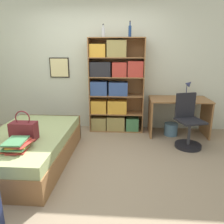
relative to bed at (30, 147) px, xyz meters
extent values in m
plane|color=gray|center=(0.80, -0.02, -0.23)|extent=(14.00, 14.00, 0.00)
cube|color=beige|center=(0.80, 1.68, 1.07)|extent=(10.00, 0.06, 2.60)
cube|color=black|center=(0.02, 1.64, 1.05)|extent=(0.41, 0.02, 0.41)
cube|color=beige|center=(0.02, 1.63, 1.05)|extent=(0.37, 0.01, 0.37)
cube|color=olive|center=(0.00, -0.02, -0.07)|extent=(1.15, 1.92, 0.31)
cube|color=#9EAD70|center=(0.00, -0.02, 0.16)|extent=(1.12, 1.89, 0.15)
cube|color=olive|center=(0.00, 0.92, 0.00)|extent=(1.15, 0.04, 0.45)
cube|color=maroon|center=(0.07, -0.24, 0.35)|extent=(0.34, 0.18, 0.24)
torus|color=maroon|center=(0.07, -0.24, 0.53)|extent=(0.20, 0.02, 0.20)
cube|color=#B2382D|center=(0.14, -0.55, 0.24)|extent=(0.25, 0.35, 0.01)
cube|color=#B2382D|center=(0.11, -0.55, 0.25)|extent=(0.27, 0.37, 0.01)
cube|color=beige|center=(0.12, -0.54, 0.26)|extent=(0.23, 0.30, 0.01)
cube|color=#99894C|center=(0.12, -0.55, 0.27)|extent=(0.28, 0.31, 0.01)
cube|color=#427A4C|center=(0.12, -0.54, 0.28)|extent=(0.28, 0.37, 0.02)
cube|color=gold|center=(0.13, -0.55, 0.30)|extent=(0.26, 0.31, 0.02)
cube|color=#B2382D|center=(0.13, -0.55, 0.31)|extent=(0.33, 0.34, 0.01)
cube|color=#B2382D|center=(0.13, -0.55, 0.33)|extent=(0.23, 0.31, 0.02)
cube|color=#427A4C|center=(0.11, -0.56, 0.34)|extent=(0.25, 0.33, 0.02)
cube|color=olive|center=(0.69, 1.46, 0.71)|extent=(0.02, 0.34, 1.86)
cube|color=olive|center=(1.76, 1.46, 0.71)|extent=(0.02, 0.34, 1.86)
cube|color=olive|center=(1.23, 1.63, 0.71)|extent=(1.08, 0.01, 1.86)
cube|color=olive|center=(1.23, 1.46, -0.22)|extent=(1.05, 0.34, 0.02)
cube|color=olive|center=(1.23, 1.46, 0.15)|extent=(1.05, 0.34, 0.02)
cube|color=olive|center=(1.23, 1.46, 0.52)|extent=(1.05, 0.34, 0.02)
cube|color=olive|center=(1.23, 1.46, 0.89)|extent=(1.05, 0.34, 0.02)
cube|color=olive|center=(1.23, 1.46, 1.26)|extent=(1.05, 0.34, 0.02)
cube|color=olive|center=(1.23, 1.46, 1.63)|extent=(1.05, 0.34, 0.02)
cube|color=#99894C|center=(0.86, 1.44, -0.08)|extent=(0.30, 0.26, 0.26)
cube|color=#99894C|center=(1.22, 1.44, -0.07)|extent=(0.37, 0.26, 0.28)
cube|color=#427A4C|center=(1.56, 1.44, -0.08)|extent=(0.25, 0.26, 0.26)
cube|color=gold|center=(0.87, 1.44, 0.29)|extent=(0.31, 0.26, 0.26)
cube|color=gold|center=(1.24, 1.44, 0.29)|extent=(0.38, 0.26, 0.26)
cube|color=#334C84|center=(0.88, 1.44, 0.67)|extent=(0.33, 0.26, 0.28)
cube|color=#334C84|center=(1.26, 1.44, 0.66)|extent=(0.37, 0.26, 0.26)
cube|color=#232328|center=(0.91, 1.44, 1.04)|extent=(0.40, 0.26, 0.28)
cube|color=#B2382D|center=(1.28, 1.44, 1.04)|extent=(0.28, 0.26, 0.28)
cube|color=#B2382D|center=(1.59, 1.44, 1.05)|extent=(0.30, 0.26, 0.30)
cube|color=gold|center=(0.86, 1.44, 1.40)|extent=(0.30, 0.26, 0.24)
cube|color=#99894C|center=(1.23, 1.44, 1.43)|extent=(0.37, 0.26, 0.31)
cylinder|color=#B7BCC1|center=(0.97, 1.44, 1.72)|extent=(0.07, 0.07, 0.17)
cylinder|color=#B7BCC1|center=(0.97, 1.44, 1.83)|extent=(0.03, 0.03, 0.05)
cylinder|color=#232328|center=(0.97, 1.44, 1.87)|extent=(0.03, 0.03, 0.02)
cylinder|color=navy|center=(1.47, 1.42, 1.74)|extent=(0.06, 0.06, 0.20)
cylinder|color=navy|center=(1.47, 1.42, 1.87)|extent=(0.02, 0.02, 0.06)
cylinder|color=#232328|center=(1.47, 1.42, 1.91)|extent=(0.03, 0.03, 0.02)
cube|color=olive|center=(2.45, 1.30, 0.49)|extent=(1.12, 0.65, 0.02)
cube|color=olive|center=(1.91, 1.30, 0.13)|extent=(0.03, 0.61, 0.70)
cube|color=olive|center=(2.99, 1.30, 0.13)|extent=(0.03, 0.61, 0.70)
cylinder|color=navy|center=(2.60, 1.41, 0.51)|extent=(0.13, 0.13, 0.02)
cylinder|color=navy|center=(2.60, 1.41, 0.64)|extent=(0.02, 0.02, 0.24)
cone|color=navy|center=(2.64, 1.41, 0.78)|extent=(0.15, 0.11, 0.15)
cylinder|color=black|center=(2.51, 0.67, -0.20)|extent=(0.45, 0.45, 0.06)
cylinder|color=#333338|center=(2.51, 0.67, 0.01)|extent=(0.05, 0.05, 0.46)
cube|color=black|center=(2.51, 0.67, 0.25)|extent=(0.51, 0.51, 0.03)
cube|color=black|center=(2.46, 0.85, 0.48)|extent=(0.36, 0.15, 0.43)
cylinder|color=slate|center=(2.32, 1.24, -0.11)|extent=(0.26, 0.26, 0.24)
camera|label=1|loc=(1.44, -2.90, 1.39)|focal=35.00mm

